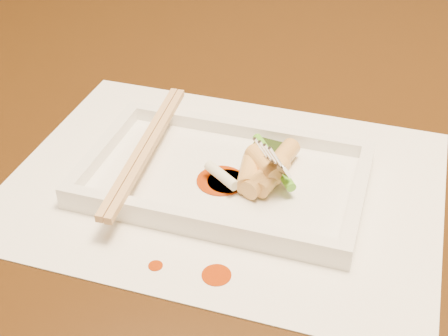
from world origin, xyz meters
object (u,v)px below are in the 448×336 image
(table, at_px, (290,190))
(plate_base, at_px, (224,180))
(fork, at_px, (308,111))
(chopstick_a, at_px, (142,146))
(placemat, at_px, (224,184))

(table, bearing_deg, plate_base, -106.22)
(table, relative_size, fork, 10.00)
(plate_base, relative_size, chopstick_a, 1.20)
(placemat, bearing_deg, fork, 14.42)
(fork, bearing_deg, chopstick_a, -173.25)
(plate_base, bearing_deg, placemat, 0.00)
(placemat, relative_size, plate_base, 1.54)
(table, bearing_deg, fork, -75.65)
(plate_base, height_order, chopstick_a, chopstick_a)
(plate_base, distance_m, fork, 0.11)
(chopstick_a, distance_m, fork, 0.16)
(plate_base, bearing_deg, fork, 14.42)
(plate_base, bearing_deg, table, 73.78)
(fork, bearing_deg, table, 104.35)
(table, xyz_separation_m, fork, (0.03, -0.12, 0.18))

